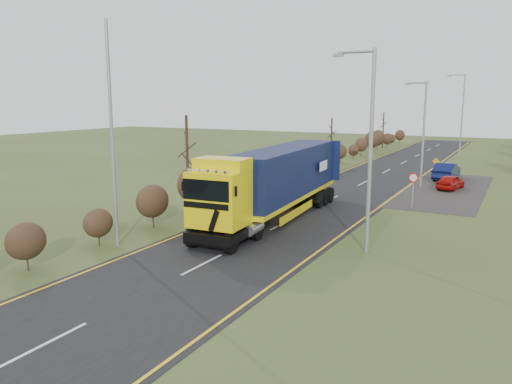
{
  "coord_description": "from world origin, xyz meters",
  "views": [
    {
      "loc": [
        11.69,
        -20.9,
        6.98
      ],
      "look_at": [
        -1.17,
        3.03,
        1.93
      ],
      "focal_mm": 35.0,
      "sensor_mm": 36.0,
      "label": 1
    }
  ],
  "objects_px": {
    "lorry": "(277,179)",
    "speed_sign": "(413,183)",
    "car_blue_sedan": "(446,171)",
    "streetlight_near": "(368,143)",
    "car_red_hatchback": "(451,182)"
  },
  "relations": [
    {
      "from": "lorry",
      "to": "car_blue_sedan",
      "type": "bearing_deg",
      "value": 67.5
    },
    {
      "from": "car_blue_sedan",
      "to": "speed_sign",
      "type": "relative_size",
      "value": 1.97
    },
    {
      "from": "car_red_hatchback",
      "to": "speed_sign",
      "type": "relative_size",
      "value": 1.46
    },
    {
      "from": "lorry",
      "to": "car_red_hatchback",
      "type": "relative_size",
      "value": 4.54
    },
    {
      "from": "car_blue_sedan",
      "to": "lorry",
      "type": "bearing_deg",
      "value": 75.12
    },
    {
      "from": "lorry",
      "to": "streetlight_near",
      "type": "relative_size",
      "value": 1.68
    },
    {
      "from": "streetlight_near",
      "to": "speed_sign",
      "type": "bearing_deg",
      "value": 89.83
    },
    {
      "from": "lorry",
      "to": "speed_sign",
      "type": "relative_size",
      "value": 6.65
    },
    {
      "from": "lorry",
      "to": "car_red_hatchback",
      "type": "distance_m",
      "value": 17.45
    },
    {
      "from": "car_red_hatchback",
      "to": "speed_sign",
      "type": "distance_m",
      "value": 8.64
    },
    {
      "from": "car_red_hatchback",
      "to": "streetlight_near",
      "type": "xyz_separation_m",
      "value": [
        -1.31,
        -19.34,
        4.48
      ]
    },
    {
      "from": "lorry",
      "to": "car_red_hatchback",
      "type": "height_order",
      "value": "lorry"
    },
    {
      "from": "car_blue_sedan",
      "to": "streetlight_near",
      "type": "bearing_deg",
      "value": 92.49
    },
    {
      "from": "car_blue_sedan",
      "to": "speed_sign",
      "type": "bearing_deg",
      "value": 91.98
    },
    {
      "from": "streetlight_near",
      "to": "lorry",
      "type": "bearing_deg",
      "value": 149.35
    }
  ]
}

